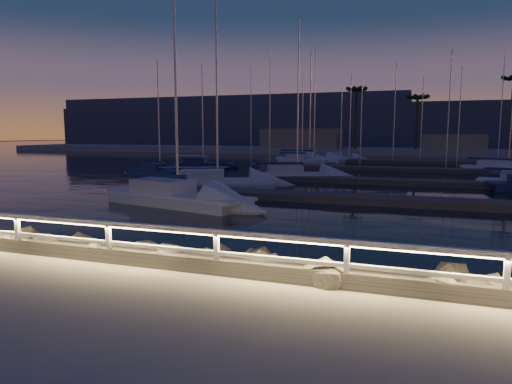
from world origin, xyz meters
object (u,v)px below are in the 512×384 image
(sailboat_b, at_px, (175,196))
(sailboat_a, at_px, (159,171))
(sailboat_l, at_px, (505,168))
(guard_rail, at_px, (297,248))
(sailboat_n, at_px, (308,158))
(sailboat_j, at_px, (295,174))
(sailboat_e, at_px, (202,164))
(sailboat_f, at_px, (214,181))
(sailboat_m, at_px, (339,157))
(sailboat_i, at_px, (301,160))

(sailboat_b, bearing_deg, sailboat_a, 138.53)
(sailboat_b, relative_size, sailboat_l, 1.05)
(guard_rail, bearing_deg, sailboat_a, 126.48)
(guard_rail, bearing_deg, sailboat_n, 102.74)
(guard_rail, relative_size, sailboat_j, 3.39)
(guard_rail, bearing_deg, sailboat_j, 104.73)
(sailboat_e, bearing_deg, sailboat_a, -92.61)
(sailboat_f, height_order, sailboat_n, sailboat_n)
(sailboat_b, relative_size, sailboat_f, 1.04)
(sailboat_l, bearing_deg, guard_rail, -82.09)
(sailboat_e, relative_size, sailboat_l, 0.79)
(sailboat_f, distance_m, sailboat_m, 35.58)
(sailboat_f, distance_m, sailboat_n, 29.57)
(sailboat_a, distance_m, sailboat_l, 33.05)
(sailboat_j, relative_size, sailboat_m, 1.26)
(sailboat_a, distance_m, sailboat_b, 17.76)
(sailboat_n, bearing_deg, sailboat_l, -26.15)
(guard_rail, height_order, sailboat_m, sailboat_m)
(sailboat_e, distance_m, sailboat_m, 22.38)
(sailboat_e, distance_m, sailboat_i, 13.90)
(sailboat_j, bearing_deg, sailboat_m, 68.19)
(sailboat_a, xyz_separation_m, sailboat_f, (8.86, -7.25, 0.07))
(guard_rail, relative_size, sailboat_a, 4.28)
(sailboat_a, xyz_separation_m, sailboat_e, (-0.31, 9.44, 0.02))
(guard_rail, distance_m, sailboat_i, 48.59)
(guard_rail, bearing_deg, sailboat_b, 129.27)
(sailboat_e, xyz_separation_m, sailboat_i, (8.53, 10.97, -0.00))
(sailboat_b, xyz_separation_m, sailboat_n, (-1.23, 37.03, -0.01))
(sailboat_i, distance_m, sailboat_l, 23.20)
(sailboat_e, bearing_deg, sailboat_m, 52.47)
(sailboat_m, distance_m, sailboat_n, 6.69)
(sailboat_l, bearing_deg, sailboat_b, -103.46)
(sailboat_i, bearing_deg, sailboat_e, -135.47)
(sailboat_m, bearing_deg, sailboat_l, -47.71)
(sailboat_a, xyz_separation_m, sailboat_m, (11.88, 28.20, -0.00))
(sailboat_f, height_order, sailboat_m, sailboat_f)
(sailboat_e, bearing_deg, sailboat_j, -40.41)
(sailboat_f, bearing_deg, sailboat_i, 67.32)
(sailboat_n, bearing_deg, sailboat_f, -93.03)
(guard_rail, height_order, sailboat_f, sailboat_f)
(sailboat_b, distance_m, sailboat_n, 37.05)
(sailboat_e, distance_m, sailboat_j, 16.15)
(sailboat_e, distance_m, sailboat_f, 19.04)
(sailboat_i, distance_m, sailboat_j, 20.94)
(sailboat_a, height_order, sailboat_e, sailboat_e)
(sailboat_b, height_order, sailboat_j, sailboat_b)
(sailboat_a, relative_size, sailboat_i, 0.94)
(sailboat_i, height_order, sailboat_m, sailboat_i)
(sailboat_j, distance_m, sailboat_m, 28.25)
(sailboat_e, relative_size, sailboat_f, 0.78)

